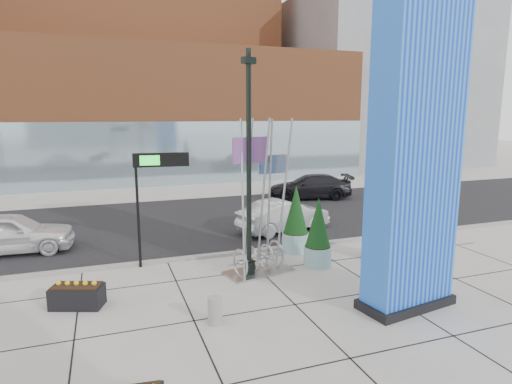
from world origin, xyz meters
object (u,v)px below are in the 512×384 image
object	(u,v)px
lamp_post	(249,187)
concrete_bollard	(215,311)
blue_pylon	(415,150)
overhead_street_sign	(156,169)
car_white_west	(9,233)
public_art_sculpture	(259,233)
car_silver_mid	(284,216)

from	to	relation	value
lamp_post	concrete_bollard	world-z (taller)	lamp_post
blue_pylon	overhead_street_sign	distance (m)	8.72
car_white_west	concrete_bollard	bearing A→B (deg)	-139.98
public_art_sculpture	concrete_bollard	bearing A→B (deg)	-139.76
concrete_bollard	overhead_street_sign	distance (m)	6.11
blue_pylon	public_art_sculpture	bearing A→B (deg)	118.48
lamp_post	public_art_sculpture	bearing A→B (deg)	18.00
lamp_post	overhead_street_sign	bearing A→B (deg)	143.27
lamp_post	concrete_bollard	xyz separation A→B (m)	(-2.00, -3.06, -2.73)
blue_pylon	concrete_bollard	bearing A→B (deg)	162.52
overhead_street_sign	car_white_west	xyz separation A→B (m)	(-5.50, 3.40, -2.75)
blue_pylon	public_art_sculpture	distance (m)	5.95
blue_pylon	car_white_west	world-z (taller)	blue_pylon
car_silver_mid	concrete_bollard	bearing A→B (deg)	131.02
lamp_post	overhead_street_sign	size ratio (longest dim) A/B	1.82
public_art_sculpture	overhead_street_sign	xyz separation A→B (m)	(-3.20, 1.95, 2.15)
lamp_post	overhead_street_sign	distance (m)	3.51
car_silver_mid	car_white_west	bearing A→B (deg)	72.14
overhead_street_sign	public_art_sculpture	bearing A→B (deg)	-26.03
car_white_west	lamp_post	bearing A→B (deg)	-119.80
lamp_post	public_art_sculpture	distance (m)	1.74
car_silver_mid	lamp_post	bearing A→B (deg)	130.35
concrete_bollard	car_silver_mid	world-z (taller)	car_silver_mid
public_art_sculpture	concrete_bollard	size ratio (longest dim) A/B	7.26
concrete_bollard	lamp_post	bearing A→B (deg)	56.86
lamp_post	car_silver_mid	world-z (taller)	lamp_post
lamp_post	car_white_west	distance (m)	10.19
blue_pylon	car_white_west	xyz separation A→B (m)	(-11.79, 9.35, -3.74)
car_white_west	overhead_street_sign	bearing A→B (deg)	-118.05
public_art_sculpture	concrete_bollard	world-z (taller)	public_art_sculpture
car_white_west	car_silver_mid	world-z (taller)	car_white_west
blue_pylon	public_art_sculpture	xyz separation A→B (m)	(-3.09, 4.01, -3.14)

